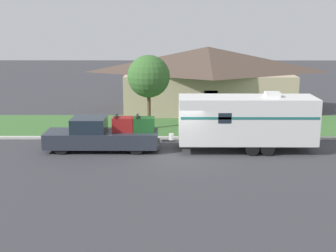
% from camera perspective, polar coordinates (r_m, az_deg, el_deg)
% --- Properties ---
extents(ground_plane, '(120.00, 120.00, 0.00)m').
position_cam_1_polar(ground_plane, '(25.18, 1.43, -3.73)').
color(ground_plane, '#38383D').
extents(curb_strip, '(80.00, 0.30, 0.14)m').
position_cam_1_polar(curb_strip, '(28.77, 1.30, -1.46)').
color(curb_strip, beige).
rests_on(curb_strip, ground_plane).
extents(lawn_strip, '(80.00, 7.00, 0.03)m').
position_cam_1_polar(lawn_strip, '(32.33, 1.19, 0.05)').
color(lawn_strip, '#3D6B33').
rests_on(lawn_strip, ground_plane).
extents(house_across_street, '(13.93, 7.45, 5.08)m').
position_cam_1_polar(house_across_street, '(37.77, 4.84, 5.91)').
color(house_across_street, tan).
rests_on(house_across_street, ground_plane).
extents(pickup_truck, '(6.37, 1.99, 2.01)m').
position_cam_1_polar(pickup_truck, '(26.39, -7.95, -1.10)').
color(pickup_truck, black).
rests_on(pickup_truck, ground_plane).
extents(travel_trailer, '(8.46, 2.38, 3.32)m').
position_cam_1_polar(travel_trailer, '(26.26, 9.58, 0.76)').
color(travel_trailer, black).
rests_on(travel_trailer, ground_plane).
extents(mailbox, '(0.48, 0.20, 1.38)m').
position_cam_1_polar(mailbox, '(30.00, 13.38, 0.72)').
color(mailbox, brown).
rests_on(mailbox, ground_plane).
extents(tree_in_yard, '(2.80, 2.80, 4.94)m').
position_cam_1_polar(tree_in_yard, '(30.87, -2.37, 6.05)').
color(tree_in_yard, brown).
rests_on(tree_in_yard, ground_plane).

